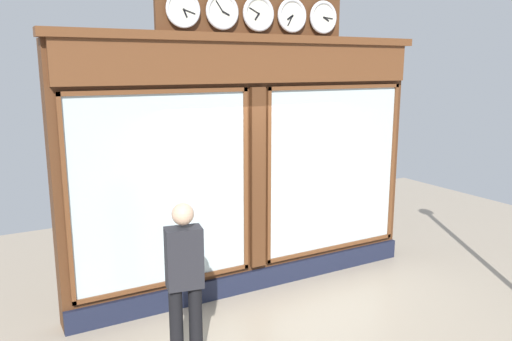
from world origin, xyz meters
name	(u,v)px	position (x,y,z in m)	size (l,w,h in m)	color
shop_facade	(251,163)	(0.00, -0.12, 1.74)	(5.11, 0.42, 3.93)	#4C2B16
pedestrian	(185,276)	(1.47, 1.17, 0.93)	(0.39, 0.28, 1.69)	black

